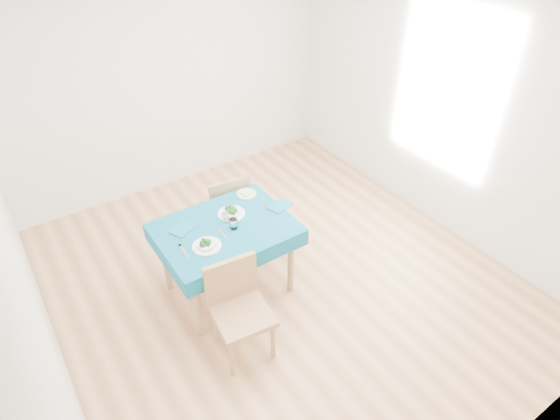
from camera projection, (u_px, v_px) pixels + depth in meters
room_shell at (280, 161)px, 3.80m from camera, size 4.02×4.52×2.73m
table at (228, 259)px, 4.28m from camera, size 1.15×0.87×0.76m
chair_near at (242, 305)px, 3.62m from camera, size 0.49×0.52×1.09m
chair_far at (224, 199)px, 4.80m from camera, size 0.48×0.51×1.04m
bowl_near at (206, 243)px, 3.82m from camera, size 0.24×0.24×0.07m
bowl_far at (231, 211)px, 4.18m from camera, size 0.25×0.25×0.08m
fork_near at (184, 251)px, 3.80m from camera, size 0.04×0.19×0.00m
knife_near at (224, 235)px, 3.97m from camera, size 0.03×0.21×0.00m
fork_far at (226, 217)px, 4.16m from camera, size 0.04×0.19×0.00m
knife_far at (266, 209)px, 4.26m from camera, size 0.12×0.19×0.00m
napkin_near at (183, 229)px, 4.03m from camera, size 0.26×0.23×0.01m
napkin_far at (279, 206)px, 4.29m from camera, size 0.24×0.20×0.01m
tumbler_center at (226, 217)px, 4.10m from camera, size 0.06×0.06×0.08m
tumbler_side at (233, 224)px, 4.02m from camera, size 0.07×0.07×0.09m
side_plate at (246, 194)px, 4.45m from camera, size 0.19×0.19×0.01m
bread_slice at (246, 193)px, 4.44m from camera, size 0.12×0.12×0.01m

